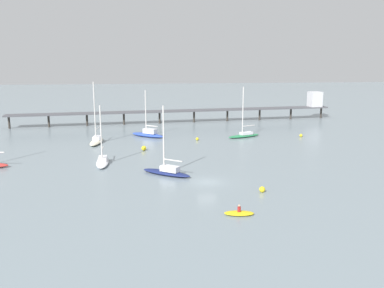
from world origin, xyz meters
TOP-DOWN VIEW (x-y plane):
  - ground_plane at (0.00, 0.00)m, footprint 400.00×400.00m
  - pier at (10.30, 52.17)m, footprint 80.61×11.67m
  - sailboat_navy at (-5.12, 4.10)m, footprint 7.37×6.13m
  - sailboat_white at (-14.80, 11.51)m, footprint 2.07×7.34m
  - sailboat_blue at (-7.39, 33.19)m, footprint 7.49×6.42m
  - sailboat_green at (12.33, 30.72)m, footprint 7.63×4.56m
  - sailboat_cream at (-17.37, 27.78)m, footprint 2.82×7.63m
  - dinghy_yellow at (1.63, -12.14)m, footprint 3.33×1.83m
  - mooring_buoy_outer at (24.08, 29.61)m, footprint 0.64×0.64m
  - mooring_buoy_inner at (6.15, -5.01)m, footprint 0.75×0.75m
  - mooring_buoy_near at (-8.34, 20.34)m, footprint 0.86×0.86m
  - mooring_buoy_far at (2.24, 28.44)m, footprint 0.59×0.59m

SIDE VIEW (x-z plane):
  - ground_plane at x=0.00m, z-range 0.00..0.00m
  - dinghy_yellow at x=1.63m, z-range -0.37..0.77m
  - mooring_buoy_far at x=2.24m, z-range 0.00..0.59m
  - mooring_buoy_outer at x=24.08m, z-range 0.00..0.64m
  - mooring_buoy_inner at x=6.15m, z-range 0.00..0.75m
  - mooring_buoy_near at x=-8.34m, z-range 0.00..0.86m
  - sailboat_white at x=-14.80m, z-range -4.04..5.16m
  - sailboat_green at x=12.33m, z-range -4.58..5.79m
  - sailboat_navy at x=-5.12m, z-range -4.27..5.57m
  - sailboat_cream at x=-17.37m, z-range -5.21..6.59m
  - sailboat_blue at x=-7.39m, z-range -4.10..5.54m
  - pier at x=10.30m, z-range -0.03..7.04m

